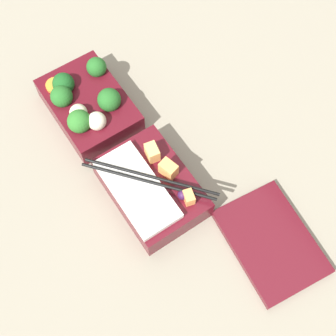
{
  "coord_description": "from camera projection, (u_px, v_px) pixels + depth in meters",
  "views": [
    {
      "loc": [
        0.37,
        -0.14,
        0.75
      ],
      "look_at": [
        0.09,
        0.04,
        0.05
      ],
      "focal_mm": 50.0,
      "sensor_mm": 36.0,
      "label": 1
    }
  ],
  "objects": [
    {
      "name": "ground_plane",
      "position": [
        120.0,
        154.0,
        0.85
      ],
      "size": [
        3.0,
        3.0,
        0.0
      ],
      "primitive_type": "plane",
      "color": "gray"
    },
    {
      "name": "bento_tray_vegetable",
      "position": [
        89.0,
        103.0,
        0.85
      ],
      "size": [
        0.18,
        0.13,
        0.08
      ],
      "color": "#510F19",
      "rests_on": "ground_plane"
    },
    {
      "name": "bento_lid",
      "position": [
        271.0,
        242.0,
        0.77
      ],
      "size": [
        0.19,
        0.14,
        0.01
      ],
      "primitive_type": "cube",
      "rotation": [
        0.0,
        0.0,
        -0.11
      ],
      "color": "#510F19",
      "rests_on": "ground_plane"
    },
    {
      "name": "bento_tray_rice",
      "position": [
        150.0,
        188.0,
        0.79
      ],
      "size": [
        0.18,
        0.16,
        0.08
      ],
      "color": "#510F19",
      "rests_on": "ground_plane"
    }
  ]
}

